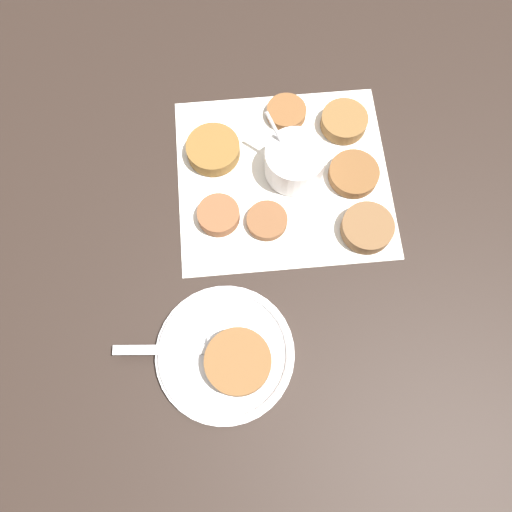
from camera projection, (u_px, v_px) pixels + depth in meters
ground_plane at (289, 185)px, 0.71m from camera, size 4.00×4.00×0.00m
napkin at (283, 177)px, 0.71m from camera, size 0.31×0.29×0.00m
sauce_bowl at (295, 163)px, 0.69m from camera, size 0.09×0.09×0.09m
fritter_0 at (367, 228)px, 0.67m from camera, size 0.07×0.07×0.02m
fritter_1 at (267, 221)px, 0.68m from camera, size 0.06×0.06×0.01m
fritter_2 at (219, 215)px, 0.68m from camera, size 0.06×0.06×0.02m
fritter_3 at (213, 150)px, 0.71m from camera, size 0.08×0.08×0.02m
fritter_4 at (344, 121)px, 0.73m from camera, size 0.07×0.07×0.02m
fritter_5 at (286, 112)px, 0.74m from camera, size 0.06×0.06×0.01m
fritter_6 at (354, 174)px, 0.70m from camera, size 0.07×0.07×0.02m
serving_plate at (225, 353)px, 0.62m from camera, size 0.17×0.17×0.02m
fritter_on_plate at (238, 362)px, 0.60m from camera, size 0.08×0.08×0.02m
fork at (206, 350)px, 0.62m from camera, size 0.19×0.04×0.00m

